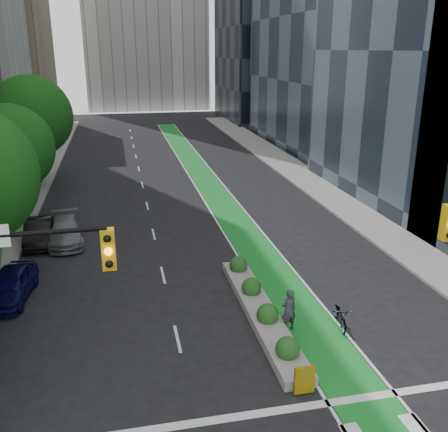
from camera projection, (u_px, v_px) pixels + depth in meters
name	position (u px, v px, depth m)	size (l,w,h in m)	color
sidewalk_left	(15.00, 209.00, 35.50)	(3.60, 90.00, 0.15)	gray
sidewalk_right	(325.00, 190.00, 40.19)	(3.60, 90.00, 0.15)	gray
bike_lane_paint	(207.00, 181.00, 43.09)	(2.20, 70.00, 0.01)	#18872B
building_dark_end	(270.00, 27.00, 77.22)	(14.00, 18.00, 28.00)	black
tree_midfar	(9.00, 149.00, 31.32)	(5.60, 5.60, 7.76)	black
tree_far	(31.00, 117.00, 40.35)	(6.60, 6.60, 9.00)	black
median_planter	(260.00, 308.00, 21.34)	(1.20, 10.26, 1.10)	gray
bicycle	(340.00, 315.00, 20.54)	(0.64, 1.84, 0.97)	gray
cyclist	(289.00, 310.00, 20.10)	(0.66, 0.44, 1.82)	#35303A
parked_car_left_near	(11.00, 285.00, 22.69)	(1.70, 4.23, 1.44)	#0D0B44
parked_car_left_mid	(39.00, 232.00, 29.28)	(1.50, 4.30, 1.42)	black
parked_car_left_far	(65.00, 231.00, 29.42)	(1.97, 4.84, 1.40)	slate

